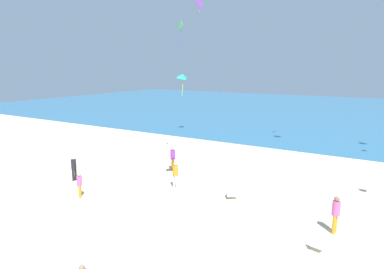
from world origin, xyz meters
The scene contains 12 objects.
ground_plane centered at (0.00, 10.00, 0.00)m, with size 120.00×120.00×0.00m, color beige.
ocean_water centered at (0.00, 51.95, 0.03)m, with size 120.00×60.00×0.05m, color teal.
beach_chair_mid_beach centered at (1.47, 9.54, 0.27)m, with size 0.78×0.79×0.60m.
beach_chair_near_camera centered at (6.59, 6.43, 0.27)m, with size 0.61×0.68×0.57m.
person_0 centered at (-4.16, 12.07, 0.97)m, with size 0.47×0.47×1.68m.
person_2 centered at (6.93, 8.27, 0.97)m, with size 0.38×0.38×1.69m.
person_3 centered at (-2.08, 9.29, 0.93)m, with size 0.39×0.39×1.61m.
person_4 centered at (-8.36, 7.09, 0.92)m, with size 0.35×0.35×1.59m.
person_5 centered at (-5.79, 5.33, 0.82)m, with size 0.40×0.40×1.42m.
kite_green centered at (-4.84, 14.21, 9.92)m, with size 0.56×0.37×1.73m.
kite_teal centered at (-1.37, 9.06, 6.62)m, with size 0.59×0.70×1.25m.
kite_purple centered at (-7.15, 20.95, 12.75)m, with size 0.45×1.04×1.26m.
Camera 1 is at (8.45, -6.32, 7.09)m, focal length 30.95 mm.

